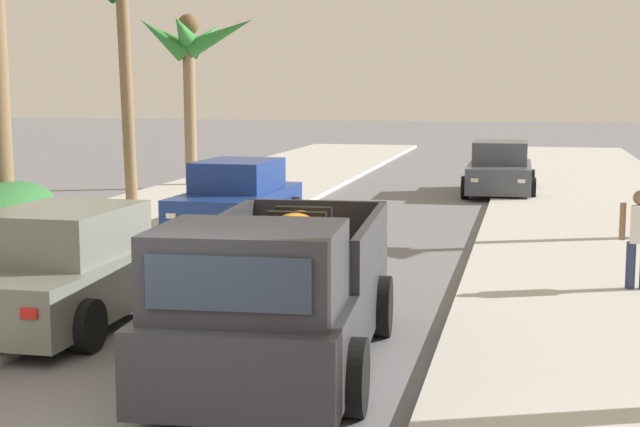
# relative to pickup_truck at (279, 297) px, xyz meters

# --- Properties ---
(sidewalk_left) EXTENTS (5.38, 60.00, 0.12)m
(sidewalk_left) POSITION_rel_pickup_truck_xyz_m (-5.73, 8.71, -0.75)
(sidewalk_left) COLOR beige
(sidewalk_left) RESTS_ON ground
(sidewalk_right) EXTENTS (5.38, 60.00, 0.12)m
(sidewalk_right) POSITION_rel_pickup_truck_xyz_m (4.34, 8.71, -0.75)
(sidewalk_right) COLOR beige
(sidewalk_right) RESTS_ON ground
(curb_left) EXTENTS (0.16, 60.00, 0.10)m
(curb_left) POSITION_rel_pickup_truck_xyz_m (-4.44, 8.71, -0.76)
(curb_left) COLOR silver
(curb_left) RESTS_ON ground
(curb_right) EXTENTS (0.16, 60.00, 0.10)m
(curb_right) POSITION_rel_pickup_truck_xyz_m (3.06, 8.71, -0.76)
(curb_right) COLOR silver
(curb_right) RESTS_ON ground
(pickup_truck) EXTENTS (2.45, 5.32, 1.80)m
(pickup_truck) POSITION_rel_pickup_truck_xyz_m (0.00, 0.00, 0.00)
(pickup_truck) COLOR #28282D
(pickup_truck) RESTS_ON ground
(car_left_near) EXTENTS (2.06, 4.28, 1.54)m
(car_left_near) POSITION_rel_pickup_truck_xyz_m (-3.25, 1.43, -0.10)
(car_left_near) COLOR slate
(car_left_near) RESTS_ON ground
(car_right_near) EXTENTS (2.06, 4.27, 1.54)m
(car_right_near) POSITION_rel_pickup_truck_xyz_m (1.81, 17.87, -0.10)
(car_right_near) COLOR #474C56
(car_right_near) RESTS_ON ground
(car_left_mid) EXTENTS (2.11, 4.30, 1.54)m
(car_left_mid) POSITION_rel_pickup_truck_xyz_m (-3.46, 9.43, -0.10)
(car_left_mid) COLOR navy
(car_left_mid) RESTS_ON ground
(palm_tree_left_fore) EXTENTS (4.20, 3.70, 5.32)m
(palm_tree_left_fore) POSITION_rel_pickup_truck_xyz_m (-7.49, 17.58, 3.49)
(palm_tree_left_fore) COLOR #846B4C
(palm_tree_left_fore) RESTS_ON ground
(hedge_bush) EXTENTS (1.80, 2.80, 1.10)m
(hedge_bush) POSITION_rel_pickup_truck_xyz_m (-8.25, 8.29, -0.26)
(hedge_bush) COLOR #2D6B33
(hedge_bush) RESTS_ON ground
(pedestrian) EXTENTS (0.57, 0.42, 1.59)m
(pedestrian) POSITION_rel_pickup_truck_xyz_m (4.24, 4.65, 0.10)
(pedestrian) COLOR navy
(pedestrian) RESTS_ON ground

